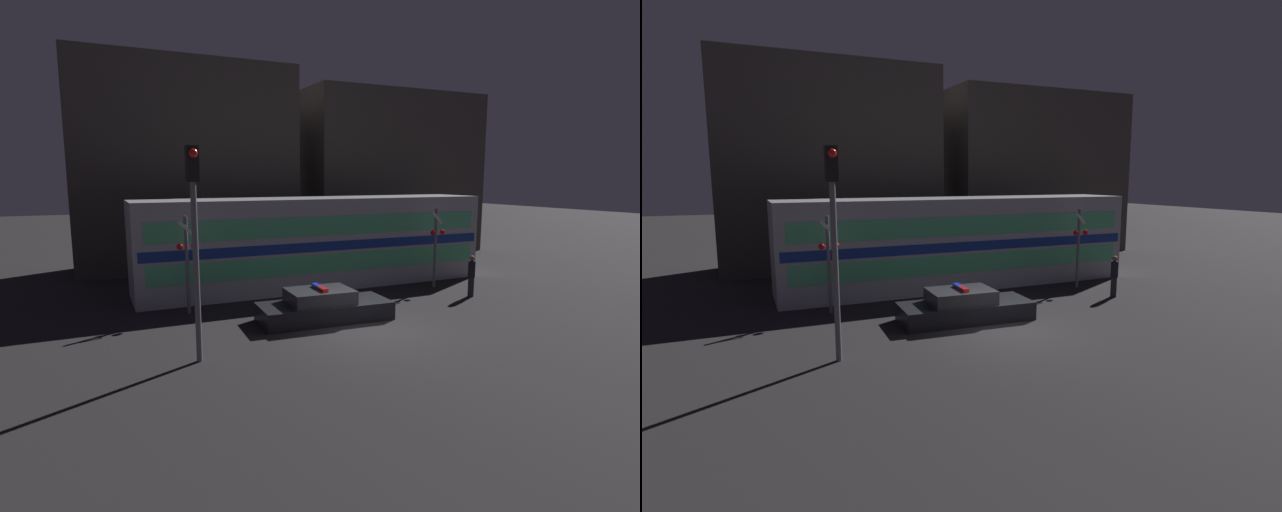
{
  "view_description": "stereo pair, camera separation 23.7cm",
  "coord_description": "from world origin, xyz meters",
  "views": [
    {
      "loc": [
        -7.92,
        -13.22,
        4.85
      ],
      "look_at": [
        0.26,
        4.41,
        1.78
      ],
      "focal_mm": 28.0,
      "sensor_mm": 36.0,
      "label": 1
    },
    {
      "loc": [
        -7.7,
        -13.31,
        4.85
      ],
      "look_at": [
        0.26,
        4.41,
        1.78
      ],
      "focal_mm": 28.0,
      "sensor_mm": 36.0,
      "label": 2
    }
  ],
  "objects": [
    {
      "name": "police_car",
      "position": [
        -0.83,
        1.79,
        0.44
      ],
      "size": [
        4.61,
        2.05,
        1.21
      ],
      "rotation": [
        0.0,
        0.0,
        -0.05
      ],
      "color": "black",
      "rests_on": "ground_plane"
    },
    {
      "name": "building_center",
      "position": [
        10.08,
        15.09,
        5.06
      ],
      "size": [
        11.67,
        5.28,
        10.13
      ],
      "color": "#47423D",
      "rests_on": "ground_plane"
    },
    {
      "name": "crossing_signal_near",
      "position": [
        5.89,
        4.4,
        2.0
      ],
      "size": [
        0.73,
        0.31,
        3.52
      ],
      "color": "slate",
      "rests_on": "ground_plane"
    },
    {
      "name": "pedestrian",
      "position": [
        6.14,
        2.34,
        0.88
      ],
      "size": [
        0.29,
        0.29,
        1.7
      ],
      "color": "#2D2833",
      "rests_on": "ground_plane"
    },
    {
      "name": "ground_plane",
      "position": [
        0.0,
        0.0,
        0.0
      ],
      "size": [
        120.0,
        120.0,
        0.0
      ],
      "primitive_type": "plane",
      "color": "#262326"
    },
    {
      "name": "building_left",
      "position": [
        -3.01,
        14.34,
        5.39
      ],
      "size": [
        11.44,
        4.06,
        10.78
      ],
      "color": "#47423D",
      "rests_on": "ground_plane"
    },
    {
      "name": "traffic_light_corner",
      "position": [
        -5.49,
        -0.35,
        3.66
      ],
      "size": [
        0.3,
        0.46,
        5.64
      ],
      "color": "slate",
      "rests_on": "ground_plane"
    },
    {
      "name": "crossing_signal_far",
      "position": [
        -4.86,
        4.55,
        2.0
      ],
      "size": [
        0.73,
        0.31,
        3.52
      ],
      "color": "slate",
      "rests_on": "ground_plane"
    },
    {
      "name": "train",
      "position": [
        1.3,
        7.03,
        1.98
      ],
      "size": [
        15.81,
        3.04,
        3.96
      ],
      "color": "#B7BABF",
      "rests_on": "ground_plane"
    }
  ]
}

